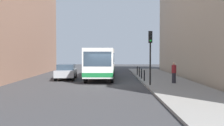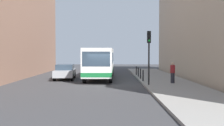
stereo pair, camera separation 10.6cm
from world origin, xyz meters
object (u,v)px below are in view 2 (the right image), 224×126
car_beside_bus (65,71)px  bollard_far (138,72)px  traffic_light (149,47)px  bollard_farthest (136,71)px  car_behind_bus (105,66)px  bollard_mid (140,74)px  pedestrian_near_signal (172,73)px  bollard_near (143,75)px  bus (100,62)px

car_beside_bus → bollard_far: car_beside_bus is taller
traffic_light → bollard_farthest: traffic_light is taller
car_beside_bus → car_behind_bus: same height
bollard_mid → bollard_farthest: (0.00, 4.41, 0.00)m
pedestrian_near_signal → bollard_near: bearing=33.6°
bollard_mid → bollard_far: size_ratio=1.00×
bus → pedestrian_near_signal: bearing=139.2°
car_behind_bus → bollard_near: car_behind_bus is taller
bus → pedestrian_near_signal: 8.20m
car_beside_bus → traffic_light: bearing=137.8°
bus → pedestrian_near_signal: bus is taller
bollard_near → bollard_farthest: bearing=90.0°
bollard_far → bollard_farthest: size_ratio=1.00×
car_behind_bus → pedestrian_near_signal: pedestrian_near_signal is taller
car_beside_bus → bollard_mid: size_ratio=4.75×
car_beside_bus → car_behind_bus: 10.89m
traffic_light → bollard_near: (-0.10, 2.97, -2.38)m
car_beside_bus → bollard_far: bearing=-172.3°
bus → bollard_farthest: size_ratio=11.64×
bollard_mid → traffic_light: bearing=-88.9°
bollard_farthest → pedestrian_near_signal: bearing=-75.2°
bollard_mid → bollard_far: same height
traffic_light → bollard_farthest: size_ratio=4.32×
bollard_mid → bollard_far: (0.00, 2.20, 0.00)m
bollard_far → pedestrian_near_signal: (2.20, -6.11, 0.36)m
bus → pedestrian_near_signal: size_ratio=6.57×
bollard_near → bollard_farthest: size_ratio=1.00×
car_beside_bus → pedestrian_near_signal: size_ratio=2.68×
traffic_light → bollard_farthest: (-0.10, 9.58, -2.38)m
bollard_far → car_beside_bus: bearing=-168.5°
car_beside_bus → bollard_near: bearing=154.5°
bollard_mid → car_behind_bus: bearing=108.2°
bollard_far → bollard_farthest: (0.00, 2.20, 0.00)m
traffic_light → bollard_near: bearing=91.9°
bollard_farthest → pedestrian_near_signal: size_ratio=0.56×
bollard_far → bus: bearing=-170.3°
car_beside_bus → bollard_near: size_ratio=4.75×
bollard_farthest → car_beside_bus: bearing=-153.2°
bollard_mid → bollard_farthest: bearing=90.0°
bollard_near → bollard_farthest: same height
bus → bollard_mid: bus is taller
bollard_farthest → pedestrian_near_signal: (2.20, -8.31, 0.36)m
bollard_near → bollard_mid: same height
bollard_near → pedestrian_near_signal: (2.20, -1.71, 0.36)m
car_beside_bus → pedestrian_near_signal: (9.51, -4.63, 0.21)m
bollard_near → bollard_far: bearing=90.0°
pedestrian_near_signal → traffic_light: bearing=102.5°
bus → traffic_light: traffic_light is taller
car_beside_bus → pedestrian_near_signal: bearing=150.3°
car_beside_bus → car_behind_bus: bearing=-113.7°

